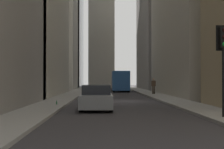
{
  "coord_description": "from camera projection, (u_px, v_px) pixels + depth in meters",
  "views": [
    {
      "loc": [
        -26.49,
        1.04,
        1.74
      ],
      "look_at": [
        14.54,
        -0.11,
        2.34
      ],
      "focal_mm": 52.89,
      "sensor_mm": 36.0,
      "label": 1
    }
  ],
  "objects": [
    {
      "name": "delivery_truck",
      "position": [
        120.0,
        81.0,
        45.9
      ],
      "size": [
        6.46,
        2.25,
        2.84
      ],
      "color": "#285699",
      "rests_on": "ground_plane"
    },
    {
      "name": "traffic_light_foreground",
      "position": [
        223.0,
        49.0,
        14.02
      ],
      "size": [
        0.43,
        0.52,
        3.93
      ],
      "color": "black",
      "rests_on": "sidewalk_left"
    },
    {
      "name": "church_spire",
      "position": [
        102.0,
        5.0,
        69.64
      ],
      "size": [
        5.87,
        5.87,
        33.29
      ],
      "color": "beige",
      "rests_on": "ground_plane"
    },
    {
      "name": "building_left_far",
      "position": [
        170.0,
        20.0,
        56.73
      ],
      "size": [
        17.04,
        10.5,
        23.79
      ],
      "color": "gray",
      "rests_on": "ground_plane"
    },
    {
      "name": "building_right_far",
      "position": [
        48.0,
        6.0,
        57.05
      ],
      "size": [
        13.87,
        10.5,
        28.72
      ],
      "color": "#B7B2A5",
      "rests_on": "ground_plane"
    },
    {
      "name": "sidewalk_left",
      "position": [
        171.0,
        100.0,
        26.6
      ],
      "size": [
        90.0,
        2.2,
        0.14
      ],
      "primitive_type": "cube",
      "color": "gray",
      "rests_on": "ground_plane"
    },
    {
      "name": "hatchback_grey",
      "position": [
        96.0,
        98.0,
        18.75
      ],
      "size": [
        4.3,
        1.78,
        1.42
      ],
      "color": "slate",
      "rests_on": "ground_plane"
    },
    {
      "name": "discarded_bottle",
      "position": [
        57.0,
        103.0,
        20.88
      ],
      "size": [
        0.07,
        0.07,
        0.27
      ],
      "color": "#236033",
      "rests_on": "sidewalk_right"
    },
    {
      "name": "pedestrian",
      "position": [
        154.0,
        85.0,
        36.08
      ],
      "size": [
        0.26,
        0.44,
        1.7
      ],
      "color": "#473D33",
      "rests_on": "sidewalk_left"
    },
    {
      "name": "ground_plane",
      "position": [
        116.0,
        101.0,
        26.48
      ],
      "size": [
        135.0,
        135.0,
        0.0
      ],
      "primitive_type": "plane",
      "color": "#302D30"
    },
    {
      "name": "sidewalk_right",
      "position": [
        60.0,
        100.0,
        26.35
      ],
      "size": [
        90.0,
        2.2,
        0.14
      ],
      "primitive_type": "cube",
      "color": "gray",
      "rests_on": "ground_plane"
    }
  ]
}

